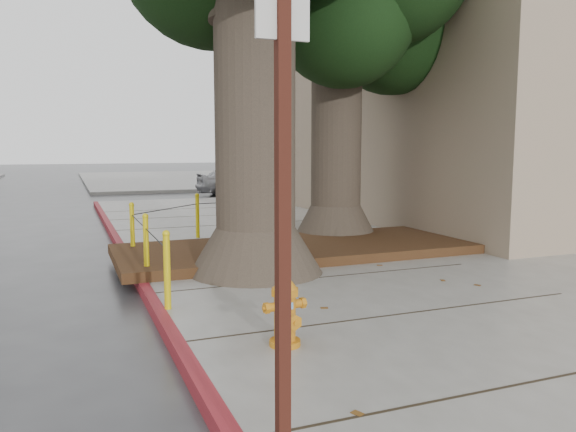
% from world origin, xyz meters
% --- Properties ---
extents(ground, '(140.00, 140.00, 0.00)m').
position_xyz_m(ground, '(0.00, 0.00, 0.00)').
color(ground, '#28282B').
rests_on(ground, ground).
extents(sidewalk_main, '(16.00, 26.00, 0.15)m').
position_xyz_m(sidewalk_main, '(6.00, 2.50, 0.07)').
color(sidewalk_main, slate).
rests_on(sidewalk_main, ground).
extents(sidewalk_far, '(16.00, 20.00, 0.15)m').
position_xyz_m(sidewalk_far, '(6.00, 30.00, 0.07)').
color(sidewalk_far, slate).
rests_on(sidewalk_far, ground).
extents(curb_red, '(0.14, 26.00, 0.16)m').
position_xyz_m(curb_red, '(-2.00, 2.50, 0.07)').
color(curb_red, maroon).
rests_on(curb_red, ground).
extents(planter_bed, '(6.40, 2.60, 0.16)m').
position_xyz_m(planter_bed, '(0.90, 3.90, 0.23)').
color(planter_bed, black).
rests_on(planter_bed, sidewalk_main).
extents(building_corner, '(12.00, 13.00, 10.00)m').
position_xyz_m(building_corner, '(10.00, 8.50, 5.00)').
color(building_corner, gray).
rests_on(building_corner, ground).
extents(building_side_white, '(10.00, 10.00, 9.00)m').
position_xyz_m(building_side_white, '(16.00, 26.00, 4.50)').
color(building_side_white, silver).
rests_on(building_side_white, ground).
extents(building_side_grey, '(12.00, 14.00, 12.00)m').
position_xyz_m(building_side_grey, '(22.00, 32.00, 6.00)').
color(building_side_grey, slate).
rests_on(building_side_grey, ground).
extents(tree_far, '(4.50, 3.80, 7.17)m').
position_xyz_m(tree_far, '(2.64, 5.32, 5.02)').
color(tree_far, '#4C3F33').
rests_on(tree_far, sidewalk_main).
extents(bollard_ring, '(3.79, 5.39, 0.95)m').
position_xyz_m(bollard_ring, '(-0.87, 4.38, 0.66)').
color(bollard_ring, '#D5BA0B').
rests_on(bollard_ring, sidewalk_main).
extents(fire_hydrant, '(0.39, 0.35, 0.73)m').
position_xyz_m(fire_hydrant, '(-1.06, -0.47, 0.51)').
color(fire_hydrant, orange).
rests_on(fire_hydrant, sidewalk_main).
extents(signpost, '(0.28, 0.07, 2.81)m').
position_xyz_m(signpost, '(-1.95, -2.70, 1.74)').
color(signpost, '#471911').
rests_on(signpost, sidewalk_main).
extents(car_silver, '(3.99, 1.73, 1.34)m').
position_xyz_m(car_silver, '(4.17, 17.97, 0.67)').
color(car_silver, '#9E9FA3').
rests_on(car_silver, ground).
extents(car_red, '(3.50, 1.45, 1.12)m').
position_xyz_m(car_red, '(12.29, 17.32, 0.56)').
color(car_red, maroon).
rests_on(car_red, ground).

